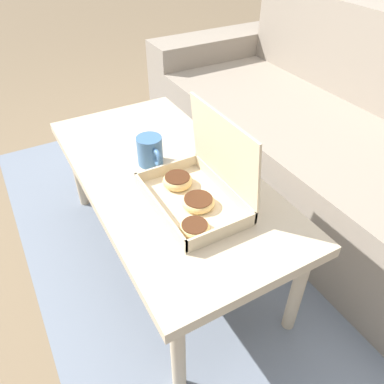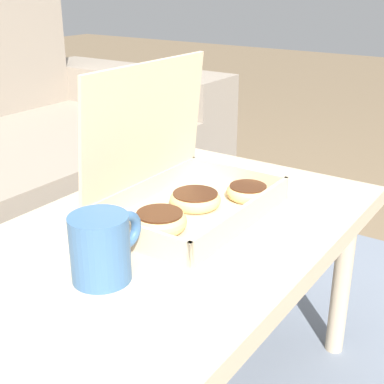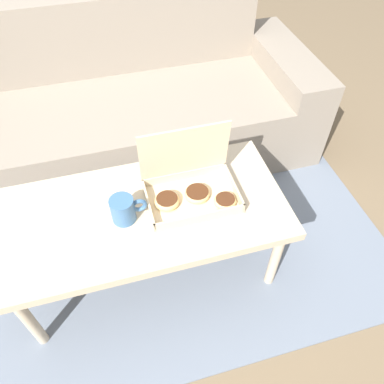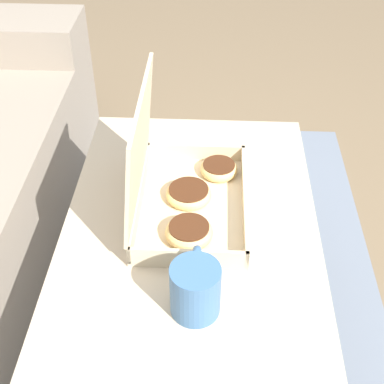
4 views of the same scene
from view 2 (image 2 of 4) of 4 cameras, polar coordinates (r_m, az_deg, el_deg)
name	(u,v)px [view 2 (image 2 of 4)]	position (r m, az deg, el deg)	size (l,w,h in m)	color
area_rug	(16,374)	(1.42, -18.31, -17.96)	(2.39, 1.87, 0.01)	slate
coffee_table	(127,277)	(0.96, -6.94, -8.99)	(1.16, 0.57, 0.45)	#C6B293
pastry_box	(183,187)	(1.07, -0.94, 0.52)	(0.37, 0.25, 0.30)	beige
coffee_mug	(102,247)	(0.85, -9.58, -5.81)	(0.14, 0.09, 0.11)	#3D6693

